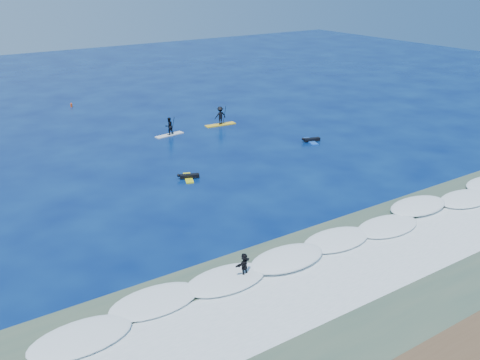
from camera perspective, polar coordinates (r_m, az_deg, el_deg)
ground at (r=39.72m, az=-0.66°, el=-1.35°), size 160.00×160.00×0.00m
shallow_water at (r=30.31m, az=14.28°, el=-9.97°), size 90.00×13.00×0.01m
breaking_wave at (r=32.67m, az=9.10°, el=-7.07°), size 40.00×6.00×0.30m
whitewater at (r=30.87m, az=12.91°, el=-9.22°), size 34.00×5.00×0.02m
sup_paddler_center at (r=53.58m, az=-7.57°, el=5.55°), size 3.09×1.15×2.11m
sup_paddler_right at (r=56.71m, az=-2.12°, el=6.76°), size 3.38×1.14×2.33m
prone_paddler_near at (r=42.49m, az=-5.53°, el=0.36°), size 1.72×2.28×0.46m
prone_paddler_far at (r=51.77m, az=7.56°, el=4.25°), size 1.83×2.41×0.49m
wave_surfer at (r=28.88m, az=0.44°, el=-9.13°), size 1.94×1.11×1.36m
marker_buoy at (r=67.52m, az=-17.55°, el=7.65°), size 0.25×0.25×0.59m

